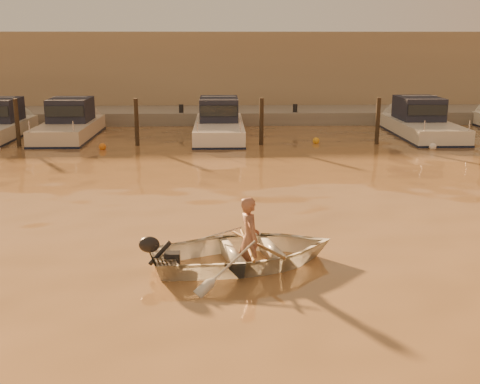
{
  "coord_description": "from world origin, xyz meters",
  "views": [
    {
      "loc": [
        -1.94,
        -11.68,
        4.47
      ],
      "look_at": [
        -1.47,
        2.76,
        0.75
      ],
      "focal_mm": 45.0,
      "sensor_mm": 36.0,
      "label": 1
    }
  ],
  "objects_px": {
    "moored_boat_1": "(68,124)",
    "waterfront_building": "(251,71)",
    "moored_boat_2": "(219,123)",
    "dinghy": "(245,252)",
    "moored_boat_4": "(422,123)",
    "person": "(250,238)"
  },
  "relations": [
    {
      "from": "moored_boat_1",
      "to": "person",
      "type": "bearing_deg",
      "value": -65.05
    },
    {
      "from": "dinghy",
      "to": "person",
      "type": "bearing_deg",
      "value": -90.0
    },
    {
      "from": "person",
      "to": "moored_boat_4",
      "type": "bearing_deg",
      "value": -42.99
    },
    {
      "from": "dinghy",
      "to": "moored_boat_1",
      "type": "relative_size",
      "value": 0.57
    },
    {
      "from": "person",
      "to": "moored_boat_2",
      "type": "bearing_deg",
      "value": -12.1
    },
    {
      "from": "moored_boat_1",
      "to": "waterfront_building",
      "type": "relative_size",
      "value": 0.15
    },
    {
      "from": "moored_boat_2",
      "to": "dinghy",
      "type": "bearing_deg",
      "value": -88.1
    },
    {
      "from": "moored_boat_1",
      "to": "moored_boat_4",
      "type": "xyz_separation_m",
      "value": [
        16.4,
        0.0,
        0.0
      ]
    },
    {
      "from": "dinghy",
      "to": "moored_boat_1",
      "type": "height_order",
      "value": "moored_boat_1"
    },
    {
      "from": "dinghy",
      "to": "waterfront_building",
      "type": "height_order",
      "value": "waterfront_building"
    },
    {
      "from": "person",
      "to": "moored_boat_1",
      "type": "height_order",
      "value": "moored_boat_1"
    },
    {
      "from": "moored_boat_1",
      "to": "moored_boat_4",
      "type": "distance_m",
      "value": 16.4
    },
    {
      "from": "person",
      "to": "moored_boat_1",
      "type": "xyz_separation_m",
      "value": [
        -7.54,
        16.21,
        0.07
      ]
    },
    {
      "from": "moored_boat_4",
      "to": "person",
      "type": "bearing_deg",
      "value": -118.64
    },
    {
      "from": "moored_boat_1",
      "to": "waterfront_building",
      "type": "distance_m",
      "value": 14.27
    },
    {
      "from": "moored_boat_1",
      "to": "moored_boat_4",
      "type": "relative_size",
      "value": 0.92
    },
    {
      "from": "moored_boat_2",
      "to": "waterfront_building",
      "type": "xyz_separation_m",
      "value": [
        2.01,
        11.0,
        1.77
      ]
    },
    {
      "from": "person",
      "to": "waterfront_building",
      "type": "height_order",
      "value": "waterfront_building"
    },
    {
      "from": "person",
      "to": "moored_boat_2",
      "type": "distance_m",
      "value": 16.23
    },
    {
      "from": "moored_boat_2",
      "to": "moored_boat_4",
      "type": "xyz_separation_m",
      "value": [
        9.49,
        0.0,
        0.0
      ]
    },
    {
      "from": "moored_boat_4",
      "to": "waterfront_building",
      "type": "distance_m",
      "value": 13.42
    },
    {
      "from": "dinghy",
      "to": "person",
      "type": "xyz_separation_m",
      "value": [
        0.1,
        0.02,
        0.28
      ]
    }
  ]
}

